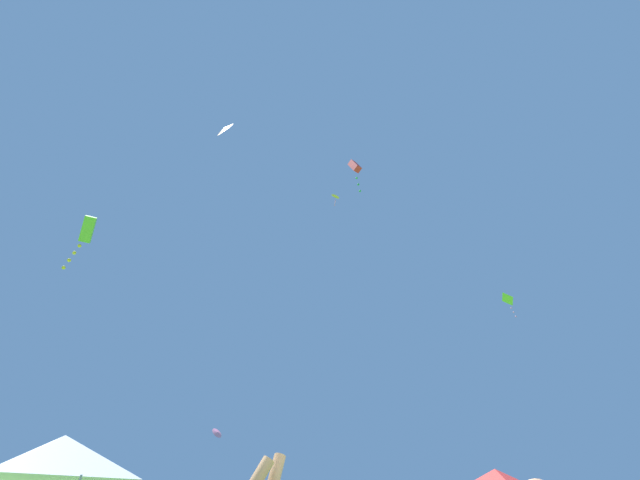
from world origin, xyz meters
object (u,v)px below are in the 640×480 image
kite_yellow_delta (336,196)px  kite_lime_diamond (508,300)px  kite_red_box (355,167)px  kite_lime_box (87,231)px  kite_pink_delta (217,433)px  kite_orange_delta (225,129)px  canopy_tent_white (59,457)px

kite_yellow_delta → kite_lime_diamond: kite_yellow_delta is taller
kite_red_box → kite_lime_diamond: kite_red_box is taller
kite_yellow_delta → kite_lime_box: kite_yellow_delta is taller
kite_red_box → kite_pink_delta: size_ratio=2.81×
kite_red_box → kite_yellow_delta: bearing=100.4°
kite_orange_delta → kite_lime_diamond: kite_orange_delta is taller
kite_pink_delta → kite_lime_diamond: kite_lime_diamond is taller
kite_pink_delta → kite_lime_box: 18.58m
kite_red_box → kite_pink_delta: bearing=136.3°
canopy_tent_white → kite_pink_delta: bearing=93.6°
kite_orange_delta → kite_lime_diamond: (22.91, 10.39, -10.00)m
kite_yellow_delta → kite_lime_diamond: 17.22m
kite_yellow_delta → kite_lime_box: bearing=-128.3°
canopy_tent_white → kite_lime_box: bearing=135.0°
canopy_tent_white → kite_orange_delta: (-1.04, 11.42, 24.12)m
canopy_tent_white → kite_lime_box: kite_lime_box is taller
kite_red_box → kite_lime_diamond: bearing=37.7°
kite_lime_diamond → kite_lime_box: (-26.06, -17.62, -4.27)m
kite_orange_delta → kite_lime_box: 16.30m
canopy_tent_white → kite_lime_diamond: kite_lime_diamond is taller
canopy_tent_white → kite_pink_delta: size_ratio=3.45×
canopy_tent_white → kite_orange_delta: size_ratio=2.01×
canopy_tent_white → kite_yellow_delta: bearing=68.4°
canopy_tent_white → kite_lime_diamond: 33.96m
kite_yellow_delta → kite_orange_delta: bearing=-138.4°
kite_yellow_delta → kite_orange_delta: (-8.59, -7.63, 0.84)m
kite_pink_delta → kite_lime_diamond: (23.22, 0.26, 10.26)m
canopy_tent_white → kite_lime_box: (-4.19, 4.19, 9.86)m
kite_orange_delta → kite_lime_diamond: bearing=24.4°
kite_pink_delta → kite_lime_box: size_ratio=0.35×
kite_pink_delta → kite_lime_box: bearing=-99.3°
kite_yellow_delta → kite_red_box: 8.02m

